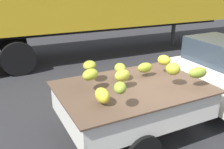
# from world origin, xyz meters

# --- Properties ---
(ground) EXTENTS (220.00, 220.00, 0.00)m
(ground) POSITION_xyz_m (0.00, 0.00, 0.00)
(ground) COLOR #28282B
(curb_strip) EXTENTS (80.00, 0.80, 0.16)m
(curb_strip) POSITION_xyz_m (0.00, 10.51, 0.08)
(curb_strip) COLOR gray
(curb_strip) RESTS_ON ground
(pickup_truck) EXTENTS (4.90, 2.02, 1.70)m
(pickup_truck) POSITION_xyz_m (1.19, 0.11, 0.88)
(pickup_truck) COLOR silver
(pickup_truck) RESTS_ON ground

